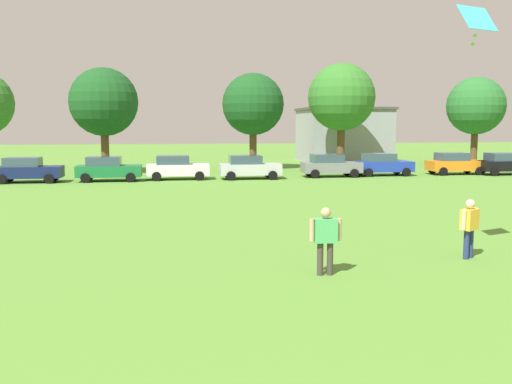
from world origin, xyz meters
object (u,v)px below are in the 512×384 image
(kite, at_px, (477,21))
(parked_car_green_1, at_px, (108,169))
(parked_car_black_7, at_px, (505,164))
(tree_left, at_px, (104,102))
(parked_car_silver_3, at_px, (249,167))
(parked_car_navy_0, at_px, (27,170))
(tree_right, at_px, (476,106))
(parked_car_gray_4, at_px, (330,165))
(tree_center_left, at_px, (253,105))
(parked_car_white_2, at_px, (177,167))
(adult_bystander, at_px, (325,235))
(parked_car_orange_6, at_px, (455,163))
(bystander_near_trees, at_px, (469,223))
(tree_center_right, at_px, (342,97))
(parked_car_blue_5, at_px, (382,164))

(kite, xyz_separation_m, parked_car_green_1, (-12.53, 24.61, -5.78))
(parked_car_black_7, bearing_deg, tree_left, 170.14)
(parked_car_silver_3, bearing_deg, parked_car_navy_0, -179.02)
(parked_car_green_1, distance_m, tree_right, 33.44)
(parked_car_green_1, distance_m, parked_car_silver_3, 9.69)
(kite, bearing_deg, parked_car_gray_4, 82.63)
(parked_car_green_1, height_order, parked_car_gray_4, same)
(parked_car_silver_3, height_order, parked_car_gray_4, same)
(parked_car_silver_3, distance_m, tree_right, 24.34)
(tree_center_left, xyz_separation_m, tree_right, (20.64, 0.60, -0.02))
(parked_car_white_2, height_order, parked_car_black_7, same)
(adult_bystander, relative_size, parked_car_orange_6, 0.41)
(bystander_near_trees, relative_size, parked_car_black_7, 0.40)
(tree_center_right, bearing_deg, parked_car_green_1, -154.73)
(parked_car_navy_0, xyz_separation_m, parked_car_orange_6, (31.11, 1.52, 0.00))
(parked_car_blue_5, bearing_deg, parked_car_orange_6, 1.19)
(parked_car_navy_0, relative_size, tree_left, 0.52)
(adult_bystander, bearing_deg, parked_car_blue_5, -111.86)
(parked_car_silver_3, bearing_deg, tree_center_left, 79.87)
(parked_car_orange_6, height_order, parked_car_black_7, same)
(parked_car_navy_0, xyz_separation_m, tree_center_left, (16.41, 8.66, 4.66))
(parked_car_orange_6, relative_size, tree_center_right, 0.47)
(parked_car_green_1, relative_size, parked_car_blue_5, 1.00)
(parked_car_orange_6, relative_size, tree_right, 0.53)
(parked_car_orange_6, bearing_deg, parked_car_black_7, -12.24)
(parked_car_green_1, relative_size, tree_center_left, 0.53)
(tree_left, bearing_deg, parked_car_green_1, -82.08)
(parked_car_blue_5, height_order, tree_center_right, tree_center_right)
(adult_bystander, height_order, parked_car_white_2, adult_bystander)
(parked_car_gray_4, distance_m, tree_left, 18.01)
(parked_car_orange_6, bearing_deg, parked_car_silver_3, -175.54)
(parked_car_green_1, xyz_separation_m, tree_left, (-0.82, 5.90, 4.68))
(kite, distance_m, parked_car_green_1, 28.21)
(adult_bystander, distance_m, parked_car_blue_5, 29.21)
(bystander_near_trees, height_order, parked_car_orange_6, bystander_near_trees)
(bystander_near_trees, height_order, parked_car_white_2, bystander_near_trees)
(parked_car_gray_4, bearing_deg, parked_car_navy_0, -177.39)
(tree_right, bearing_deg, tree_center_right, -179.39)
(parked_car_green_1, height_order, parked_car_silver_3, same)
(parked_car_blue_5, xyz_separation_m, tree_right, (11.84, 7.86, 4.64))
(parked_car_navy_0, distance_m, parked_car_blue_5, 25.24)
(parked_car_navy_0, bearing_deg, parked_car_black_7, 1.18)
(parked_car_navy_0, relative_size, parked_car_blue_5, 1.00)
(parked_car_green_1, xyz_separation_m, parked_car_silver_3, (9.69, 0.15, 0.00))
(parked_car_gray_4, bearing_deg, parked_car_blue_5, 5.97)
(adult_bystander, xyz_separation_m, parked_car_silver_3, (1.51, 25.57, -0.19))
(kite, height_order, parked_car_silver_3, kite)
(adult_bystander, bearing_deg, parked_car_black_7, -127.46)
(parked_car_black_7, xyz_separation_m, tree_center_right, (-10.50, 8.41, 5.33))
(parked_car_blue_5, relative_size, tree_center_left, 0.53)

